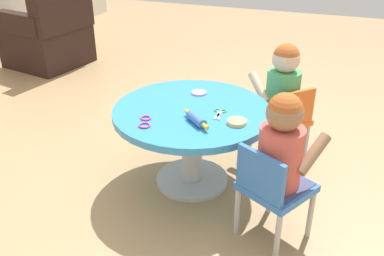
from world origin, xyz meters
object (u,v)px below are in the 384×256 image
(craft_table, at_px, (192,127))
(rolling_pin, at_px, (196,119))
(seated_child_left, at_px, (282,145))
(seated_child_right, at_px, (283,84))
(craft_scissors, at_px, (219,113))
(child_chair_right, at_px, (283,119))
(child_chair_left, at_px, (272,188))
(armchair_dark, at_px, (50,36))

(craft_table, xyz_separation_m, rolling_pin, (-0.17, -0.09, 0.14))
(seated_child_left, bearing_deg, seated_child_right, 9.04)
(craft_table, xyz_separation_m, craft_scissors, (-0.00, -0.16, 0.12))
(child_chair_right, xyz_separation_m, craft_scissors, (-0.43, 0.30, 0.19))
(seated_child_left, height_order, craft_scissors, seated_child_left)
(child_chair_left, relative_size, seated_child_left, 1.05)
(seated_child_right, bearing_deg, seated_child_left, -170.96)
(child_chair_right, distance_m, seated_child_right, 0.23)
(craft_table, height_order, seated_child_right, seated_child_right)
(seated_child_right, distance_m, rolling_pin, 0.71)
(child_chair_left, distance_m, child_chair_right, 0.77)
(seated_child_right, height_order, craft_scissors, seated_child_right)
(seated_child_right, height_order, rolling_pin, seated_child_right)
(child_chair_left, relative_size, child_chair_right, 1.00)
(child_chair_right, bearing_deg, seated_child_right, 46.08)
(seated_child_left, bearing_deg, child_chair_right, 7.17)
(craft_table, bearing_deg, armchair_dark, 54.45)
(rolling_pin, bearing_deg, craft_scissors, -25.72)
(seated_child_right, bearing_deg, rolling_pin, 150.79)
(armchair_dark, height_order, rolling_pin, armchair_dark)
(child_chair_left, xyz_separation_m, armchair_dark, (1.87, 2.68, 0.00))
(armchair_dark, bearing_deg, rolling_pin, -127.29)
(seated_child_left, xyz_separation_m, rolling_pin, (0.14, 0.47, -0.01))
(armchair_dark, bearing_deg, seated_child_right, -112.66)
(seated_child_left, bearing_deg, rolling_pin, 73.91)
(child_chair_left, xyz_separation_m, craft_scissors, (0.33, 0.37, 0.19))
(seated_child_left, relative_size, rolling_pin, 2.72)
(child_chair_right, bearing_deg, armchair_dark, 67.05)
(seated_child_left, relative_size, craft_scissors, 3.70)
(armchair_dark, distance_m, craft_scissors, 2.78)
(seated_child_right, bearing_deg, child_chair_right, -133.92)
(child_chair_left, bearing_deg, child_chair_right, 5.42)
(seated_child_right, distance_m, craft_scissors, 0.54)
(craft_table, bearing_deg, child_chair_right, -47.07)
(child_chair_left, relative_size, rolling_pin, 2.85)
(child_chair_right, height_order, armchair_dark, armchair_dark)
(craft_table, height_order, child_chair_left, child_chair_left)
(child_chair_left, height_order, rolling_pin, rolling_pin)
(child_chair_left, bearing_deg, rolling_pin, 69.27)
(child_chair_right, relative_size, rolling_pin, 2.85)
(child_chair_right, height_order, craft_scissors, child_chair_right)
(craft_scissors, bearing_deg, armchair_dark, 56.34)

